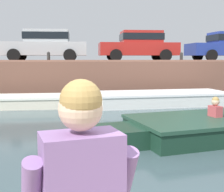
# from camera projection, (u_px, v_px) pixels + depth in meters

# --- Properties ---
(ground_plane) EXTENTS (400.00, 400.00, 0.00)m
(ground_plane) POSITION_uv_depth(u_px,v_px,m) (113.00, 129.00, 8.30)
(ground_plane) COLOR #3D5156
(far_quay_wall) EXTENTS (60.00, 6.00, 1.74)m
(far_quay_wall) POSITION_uv_depth(u_px,v_px,m) (89.00, 77.00, 17.10)
(far_quay_wall) COLOR brown
(far_quay_wall) RESTS_ON ground
(far_wall_coping) EXTENTS (60.00, 0.24, 0.08)m
(far_wall_coping) POSITION_uv_depth(u_px,v_px,m) (93.00, 61.00, 14.16)
(far_wall_coping) COLOR #925F4C
(far_wall_coping) RESTS_ON far_quay_wall
(boat_moored_west_cream) EXTENTS (5.21, 1.78, 0.45)m
(boat_moored_west_cream) POSITION_uv_depth(u_px,v_px,m) (29.00, 101.00, 12.16)
(boat_moored_west_cream) COLOR silver
(boat_moored_west_cream) RESTS_ON ground
(boat_moored_central_white) EXTENTS (6.37, 2.36, 0.53)m
(boat_moored_central_white) POSITION_uv_depth(u_px,v_px,m) (168.00, 98.00, 12.76)
(boat_moored_central_white) COLOR white
(boat_moored_central_white) RESTS_ON ground
(car_left_inner_silver) EXTENTS (4.27, 2.03, 1.54)m
(car_left_inner_silver) POSITION_uv_depth(u_px,v_px,m) (45.00, 44.00, 15.46)
(car_left_inner_silver) COLOR #B7BABC
(car_left_inner_silver) RESTS_ON far_quay_wall
(car_centre_red) EXTENTS (4.08, 2.06, 1.54)m
(car_centre_red) POSITION_uv_depth(u_px,v_px,m) (139.00, 45.00, 16.14)
(car_centre_red) COLOR #B2231E
(car_centre_red) RESTS_ON far_quay_wall
(mooring_bollard_mid) EXTENTS (0.15, 0.15, 0.45)m
(mooring_bollard_mid) POSITION_uv_depth(u_px,v_px,m) (49.00, 56.00, 13.98)
(mooring_bollard_mid) COLOR #2D2B28
(mooring_bollard_mid) RESTS_ON far_quay_wall
(mooring_bollard_east) EXTENTS (0.15, 0.15, 0.45)m
(mooring_bollard_east) POSITION_uv_depth(u_px,v_px,m) (181.00, 56.00, 14.86)
(mooring_bollard_east) COLOR #2D2B28
(mooring_bollard_east) RESTS_ON far_quay_wall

